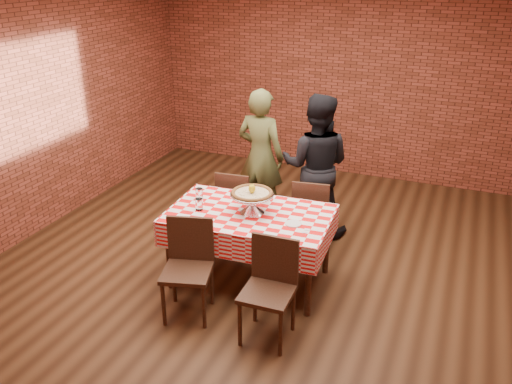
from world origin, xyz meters
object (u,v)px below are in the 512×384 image
at_px(chair_far_right, 312,214).
at_px(chair_near_left, 187,272).
at_px(table, 250,247).
at_px(chair_far_left, 237,204).
at_px(water_glass_left, 199,204).
at_px(chair_near_right, 267,294).
at_px(pizza, 252,193).
at_px(water_glass_right, 199,194).
at_px(diner_black, 316,166).
at_px(diner_olive, 261,156).
at_px(condiment_caddy, 266,195).
at_px(pizza_stand, 252,203).

bearing_deg(chair_far_right, chair_near_left, 58.39).
relative_size(table, chair_far_left, 1.80).
distance_m(water_glass_left, chair_far_left, 0.97).
bearing_deg(chair_near_right, pizza, 118.88).
bearing_deg(chair_far_left, water_glass_right, 74.41).
height_order(chair_near_right, chair_far_right, chair_near_right).
relative_size(pizza, water_glass_left, 3.45).
distance_m(water_glass_left, diner_black, 1.59).
xyz_separation_m(chair_near_left, chair_far_left, (-0.19, 1.51, -0.02)).
relative_size(chair_near_right, diner_olive, 0.54).
bearing_deg(pizza, chair_far_left, 123.72).
relative_size(pizza, chair_near_left, 0.44).
distance_m(chair_near_right, chair_far_right, 1.62).
bearing_deg(chair_near_left, diner_black, 58.31).
bearing_deg(pizza, water_glass_right, 172.93).
height_order(water_glass_right, diner_black, diner_black).
bearing_deg(diner_black, pizza, 71.04).
bearing_deg(chair_far_left, diner_olive, -100.65).
bearing_deg(diner_black, condiment_caddy, 68.93).
height_order(pizza, chair_near_left, pizza).
bearing_deg(chair_far_right, chair_far_left, -3.52).
xyz_separation_m(water_glass_right, chair_far_right, (0.98, 0.74, -0.38)).
bearing_deg(water_glass_right, condiment_caddy, 18.79).
relative_size(chair_near_left, chair_far_left, 1.04).
relative_size(chair_near_right, chair_far_right, 1.03).
bearing_deg(pizza, diner_black, 78.01).
bearing_deg(diner_olive, table, 113.46).
bearing_deg(diner_black, diner_olive, -12.47).
height_order(water_glass_left, diner_black, diner_black).
bearing_deg(chair_far_right, chair_near_right, 85.32).
relative_size(chair_far_left, diner_black, 0.52).
bearing_deg(table, pizza_stand, 51.05).
height_order(table, water_glass_left, water_glass_left).
relative_size(condiment_caddy, chair_far_right, 0.14).
distance_m(table, condiment_caddy, 0.55).
height_order(chair_far_right, diner_olive, diner_olive).
xyz_separation_m(chair_far_right, diner_black, (-0.10, 0.44, 0.40)).
distance_m(chair_near_left, chair_far_right, 1.72).
bearing_deg(chair_near_left, chair_near_right, -18.52).
bearing_deg(condiment_caddy, chair_near_right, -89.57).
relative_size(pizza, water_glass_right, 3.45).
relative_size(pizza_stand, water_glass_left, 3.73).
xyz_separation_m(water_glass_left, chair_near_right, (0.97, -0.66, -0.37)).
distance_m(table, diner_black, 1.38).
bearing_deg(chair_near_left, water_glass_right, 94.23).
relative_size(pizza_stand, chair_near_right, 0.48).
bearing_deg(chair_near_left, diner_olive, 77.86).
relative_size(chair_near_right, chair_far_left, 1.04).
bearing_deg(chair_near_left, chair_far_right, 51.02).
bearing_deg(water_glass_left, pizza, 16.27).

